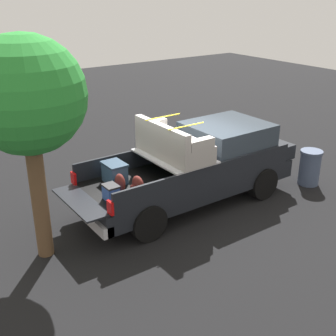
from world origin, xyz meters
name	(u,v)px	position (x,y,z in m)	size (l,w,h in m)	color
ground_plane	(187,203)	(0.00, 0.00, 0.00)	(40.00, 40.00, 0.00)	black
pickup_truck	(199,164)	(0.36, 0.00, 0.97)	(6.05, 2.06, 2.23)	black
tree_background	(27,98)	(-3.76, -0.13, 3.25)	(2.17, 2.17, 4.38)	brown
trash_can	(310,167)	(3.45, -1.02, 0.50)	(0.60, 0.60, 0.98)	#3F4C66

